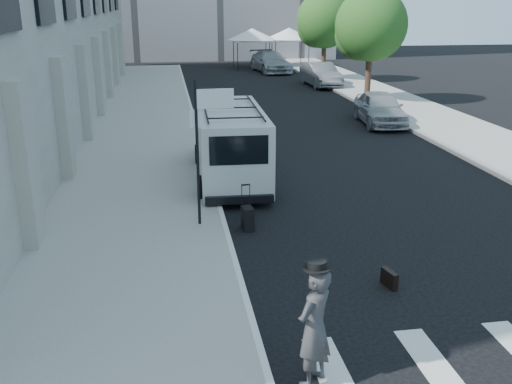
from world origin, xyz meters
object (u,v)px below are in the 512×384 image
object	(u,v)px
parked_car_b	(321,75)
suitcase	(248,218)
briefcase	(389,279)
parked_car_c	(271,62)
cargo_van	(230,143)
businessman	(314,327)
parked_car_a	(380,108)

from	to	relation	value
parked_car_b	suitcase	bearing A→B (deg)	-112.33
briefcase	parked_car_c	size ratio (longest dim) A/B	0.08
briefcase	cargo_van	bearing A→B (deg)	94.02
cargo_van	businessman	bearing A→B (deg)	-88.17
parked_car_b	parked_car_c	size ratio (longest dim) A/B	0.84
briefcase	businessman	bearing A→B (deg)	-142.54
parked_car_b	cargo_van	bearing A→B (deg)	-115.94
businessman	briefcase	size ratio (longest dim) A/B	4.22
parked_car_a	parked_car_c	distance (m)	20.52
suitcase	parked_car_c	distance (m)	32.67
briefcase	suitcase	bearing A→B (deg)	112.11
cargo_van	parked_car_b	xyz separation A→B (m)	(8.18, 19.47, -0.39)
cargo_van	parked_car_c	xyz separation A→B (m)	(6.38, 27.79, -0.36)
briefcase	parked_car_b	size ratio (longest dim) A/B	0.09
businessman	parked_car_a	world-z (taller)	businessman
suitcase	parked_car_c	world-z (taller)	parked_car_c
businessman	cargo_van	world-z (taller)	cargo_van
parked_car_c	businessman	bearing A→B (deg)	-106.58
parked_car_c	cargo_van	bearing A→B (deg)	-110.02
businessman	parked_car_b	bearing A→B (deg)	-147.99
businessman	parked_car_c	distance (m)	38.55
businessman	parked_car_b	size ratio (longest dim) A/B	0.40
parked_car_c	parked_car_b	bearing A→B (deg)	-84.90
cargo_van	parked_car_a	distance (m)	10.59
suitcase	parked_car_b	world-z (taller)	parked_car_b
suitcase	parked_car_b	bearing A→B (deg)	64.46
cargo_van	briefcase	bearing A→B (deg)	-71.75
cargo_van	parked_car_a	size ratio (longest dim) A/B	1.37
businessman	parked_car_c	xyz separation A→B (m)	(6.35, 38.02, -0.13)
businessman	parked_car_a	bearing A→B (deg)	-156.11
parked_car_a	parked_car_c	size ratio (longest dim) A/B	0.79
parked_car_a	briefcase	bearing A→B (deg)	-103.73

